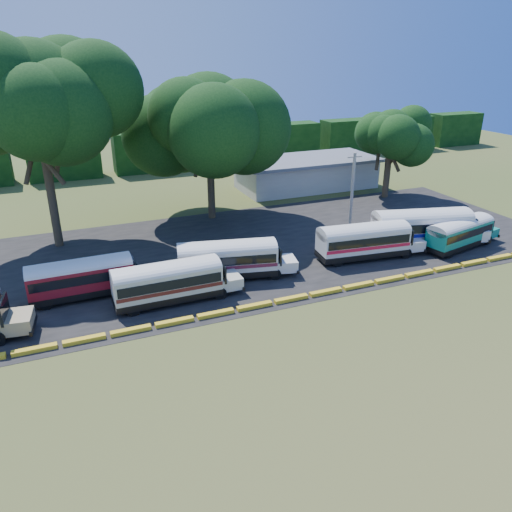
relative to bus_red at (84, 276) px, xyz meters
name	(u,v)px	position (x,y,z in m)	size (l,w,h in m)	color
ground	(279,310)	(12.78, -7.63, -1.77)	(160.00, 160.00, 0.00)	#304B19
asphalt_strip	(235,251)	(13.78, 4.37, -1.76)	(64.00, 24.00, 0.02)	black
curb	(273,302)	(12.78, -6.63, -1.62)	(53.70, 0.45, 0.30)	yellow
terminal_building	(306,173)	(30.78, 22.37, 0.27)	(19.00, 9.00, 4.00)	#BBB9AB
treeline_backdrop	(147,152)	(12.78, 40.37, 1.23)	(130.00, 4.00, 6.00)	black
bus_red	(84,276)	(0.00, 0.00, 0.00)	(9.40, 2.51, 3.08)	black
bus_cream_west	(170,280)	(5.85, -3.34, 0.04)	(9.75, 2.55, 3.20)	black
bus_cream_east	(230,257)	(11.39, -1.01, 0.07)	(10.15, 4.44, 3.24)	black
bus_white_red	(365,239)	(24.02, -1.76, 0.10)	(10.25, 3.55, 3.30)	black
bus_white_blue	(424,226)	(30.86, -1.33, 0.32)	(11.53, 5.38, 3.68)	black
bus_teal	(461,232)	(33.80, -3.14, -0.07)	(9.25, 4.06, 2.95)	black
tree_west	(35,96)	(-1.44, 12.28, 12.07)	(12.93, 12.93, 18.62)	#35291A
tree_center	(209,120)	(14.88, 14.77, 8.99)	(12.99, 12.99, 15.55)	#35291A
tree_east	(391,133)	(37.98, 14.35, 6.29)	(7.51, 7.51, 10.89)	#35291A
utility_pole	(352,192)	(26.87, 5.18, 2.42)	(1.60, 0.30, 8.15)	gray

